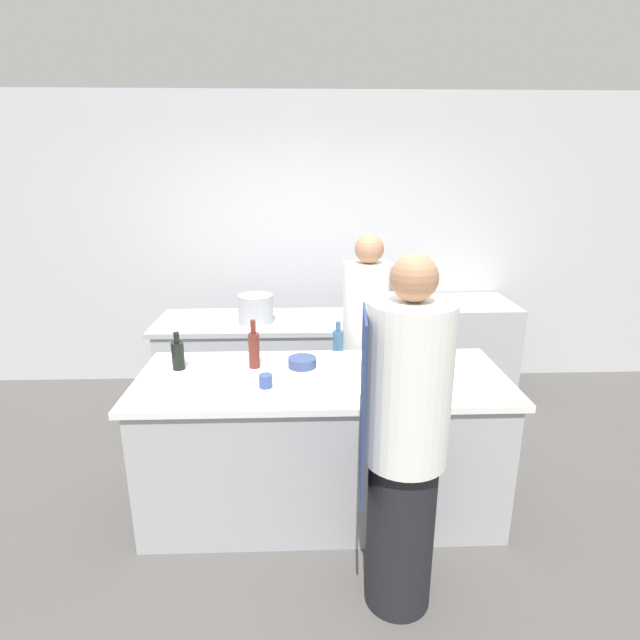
{
  "coord_description": "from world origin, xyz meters",
  "views": [
    {
      "loc": [
        -0.11,
        -2.79,
        2.12
      ],
      "look_at": [
        0.0,
        0.35,
        1.16
      ],
      "focal_mm": 28.0,
      "sensor_mm": 36.0,
      "label": 1
    }
  ],
  "objects_px": {
    "chef_at_stove": "(367,345)",
    "bottle_vinegar": "(338,342)",
    "bottle_wine": "(254,349)",
    "bottle_cooking_oil": "(426,338)",
    "oven_range": "(460,347)",
    "bowl_prep_small": "(341,364)",
    "stockpot": "(256,308)",
    "bowl_mixing_large": "(302,362)",
    "bottle_olive_oil": "(178,355)",
    "cup": "(266,381)",
    "chef_at_prep_near": "(404,445)"
  },
  "relations": [
    {
      "from": "chef_at_stove",
      "to": "bottle_vinegar",
      "type": "relative_size",
      "value": 7.24
    },
    {
      "from": "bottle_wine",
      "to": "bottle_cooking_oil",
      "type": "height_order",
      "value": "same"
    },
    {
      "from": "oven_range",
      "to": "bowl_prep_small",
      "type": "bearing_deg",
      "value": -128.76
    },
    {
      "from": "bottle_wine",
      "to": "stockpot",
      "type": "height_order",
      "value": "bottle_wine"
    },
    {
      "from": "bottle_wine",
      "to": "bowl_mixing_large",
      "type": "distance_m",
      "value": 0.32
    },
    {
      "from": "bottle_wine",
      "to": "bowl_prep_small",
      "type": "relative_size",
      "value": 1.19
    },
    {
      "from": "chef_at_stove",
      "to": "bottle_wine",
      "type": "xyz_separation_m",
      "value": [
        -0.79,
        -0.6,
        0.2
      ]
    },
    {
      "from": "bottle_wine",
      "to": "bottle_olive_oil",
      "type": "bearing_deg",
      "value": -178.58
    },
    {
      "from": "stockpot",
      "to": "bottle_wine",
      "type": "bearing_deg",
      "value": -85.49
    },
    {
      "from": "bottle_vinegar",
      "to": "oven_range",
      "type": "bearing_deg",
      "value": 46.17
    },
    {
      "from": "bottle_vinegar",
      "to": "cup",
      "type": "relative_size",
      "value": 2.97
    },
    {
      "from": "chef_at_prep_near",
      "to": "stockpot",
      "type": "height_order",
      "value": "chef_at_prep_near"
    },
    {
      "from": "stockpot",
      "to": "bottle_cooking_oil",
      "type": "bearing_deg",
      "value": -33.72
    },
    {
      "from": "chef_at_prep_near",
      "to": "bowl_prep_small",
      "type": "xyz_separation_m",
      "value": [
        -0.23,
        0.87,
        0.06
      ]
    },
    {
      "from": "bottle_wine",
      "to": "cup",
      "type": "xyz_separation_m",
      "value": [
        0.09,
        -0.3,
        -0.09
      ]
    },
    {
      "from": "chef_at_stove",
      "to": "bottle_vinegar",
      "type": "bearing_deg",
      "value": -31.33
    },
    {
      "from": "chef_at_prep_near",
      "to": "bottle_wine",
      "type": "bearing_deg",
      "value": 45.18
    },
    {
      "from": "bottle_olive_oil",
      "to": "cup",
      "type": "distance_m",
      "value": 0.64
    },
    {
      "from": "chef_at_stove",
      "to": "bowl_mixing_large",
      "type": "relative_size",
      "value": 9.34
    },
    {
      "from": "bottle_cooking_oil",
      "to": "bottle_olive_oil",
      "type": "bearing_deg",
      "value": -173.47
    },
    {
      "from": "bottle_vinegar",
      "to": "bottle_olive_oil",
      "type": "bearing_deg",
      "value": -167.8
    },
    {
      "from": "bottle_cooking_oil",
      "to": "bowl_prep_small",
      "type": "bearing_deg",
      "value": -158.81
    },
    {
      "from": "bottle_olive_oil",
      "to": "bowl_prep_small",
      "type": "distance_m",
      "value": 1.02
    },
    {
      "from": "oven_range",
      "to": "stockpot",
      "type": "bearing_deg",
      "value": -163.16
    },
    {
      "from": "chef_at_stove",
      "to": "bowl_prep_small",
      "type": "height_order",
      "value": "chef_at_stove"
    },
    {
      "from": "bottle_cooking_oil",
      "to": "bowl_mixing_large",
      "type": "bearing_deg",
      "value": -167.97
    },
    {
      "from": "chef_at_stove",
      "to": "bowl_prep_small",
      "type": "bearing_deg",
      "value": -19.81
    },
    {
      "from": "bottle_vinegar",
      "to": "cup",
      "type": "distance_m",
      "value": 0.68
    },
    {
      "from": "bottle_vinegar",
      "to": "bowl_mixing_large",
      "type": "xyz_separation_m",
      "value": [
        -0.24,
        -0.21,
        -0.06
      ]
    },
    {
      "from": "oven_range",
      "to": "bottle_olive_oil",
      "type": "bearing_deg",
      "value": -145.84
    },
    {
      "from": "chef_at_stove",
      "to": "bottle_cooking_oil",
      "type": "relative_size",
      "value": 5.32
    },
    {
      "from": "oven_range",
      "to": "stockpot",
      "type": "distance_m",
      "value": 2.08
    },
    {
      "from": "bowl_mixing_large",
      "to": "cup",
      "type": "relative_size",
      "value": 2.3
    },
    {
      "from": "chef_at_prep_near",
      "to": "bottle_vinegar",
      "type": "height_order",
      "value": "chef_at_prep_near"
    },
    {
      "from": "bottle_vinegar",
      "to": "stockpot",
      "type": "bearing_deg",
      "value": 128.91
    },
    {
      "from": "oven_range",
      "to": "bottle_wine",
      "type": "relative_size",
      "value": 2.89
    },
    {
      "from": "oven_range",
      "to": "bottle_olive_oil",
      "type": "distance_m",
      "value": 2.85
    },
    {
      "from": "bottle_wine",
      "to": "bottle_cooking_oil",
      "type": "relative_size",
      "value": 1.0
    },
    {
      "from": "oven_range",
      "to": "bottle_olive_oil",
      "type": "xyz_separation_m",
      "value": [
        -2.31,
        -1.57,
        0.55
      ]
    },
    {
      "from": "bottle_cooking_oil",
      "to": "cup",
      "type": "relative_size",
      "value": 4.04
    },
    {
      "from": "bottle_olive_oil",
      "to": "chef_at_stove",
      "type": "bearing_deg",
      "value": 25.91
    },
    {
      "from": "bowl_mixing_large",
      "to": "bowl_prep_small",
      "type": "height_order",
      "value": "bowl_prep_small"
    },
    {
      "from": "bottle_vinegar",
      "to": "cup",
      "type": "xyz_separation_m",
      "value": [
        -0.45,
        -0.51,
        -0.05
      ]
    },
    {
      "from": "chef_at_stove",
      "to": "bowl_prep_small",
      "type": "distance_m",
      "value": 0.71
    },
    {
      "from": "oven_range",
      "to": "bottle_wine",
      "type": "bearing_deg",
      "value": -139.74
    },
    {
      "from": "bottle_wine",
      "to": "oven_range",
      "type": "bearing_deg",
      "value": 40.26
    },
    {
      "from": "bottle_wine",
      "to": "cup",
      "type": "relative_size",
      "value": 4.03
    },
    {
      "from": "bottle_cooking_oil",
      "to": "stockpot",
      "type": "bearing_deg",
      "value": 146.28
    },
    {
      "from": "chef_at_stove",
      "to": "cup",
      "type": "xyz_separation_m",
      "value": [
        -0.7,
        -0.91,
        0.11
      ]
    },
    {
      "from": "stockpot",
      "to": "oven_range",
      "type": "bearing_deg",
      "value": 16.84
    }
  ]
}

